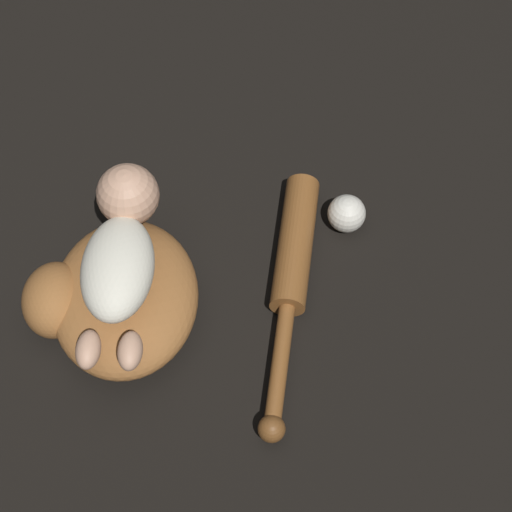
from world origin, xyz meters
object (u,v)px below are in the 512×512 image
baby_figure (121,246)px  baseball (347,214)px  baseball_bat (292,270)px  baseball_glove (113,297)px

baby_figure → baseball: bearing=-56.5°
baseball_bat → baseball: bearing=-27.8°
baseball → baseball_glove: bearing=127.6°
baseball → baby_figure: bearing=123.5°
baby_figure → baseball_glove: bearing=166.6°
baseball_glove → baseball: size_ratio=5.19×
baseball_glove → baby_figure: 0.11m
baseball_glove → baby_figure: size_ratio=1.00×
baby_figure → baseball: 0.42m
baby_figure → baseball: (0.22, -0.34, -0.11)m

